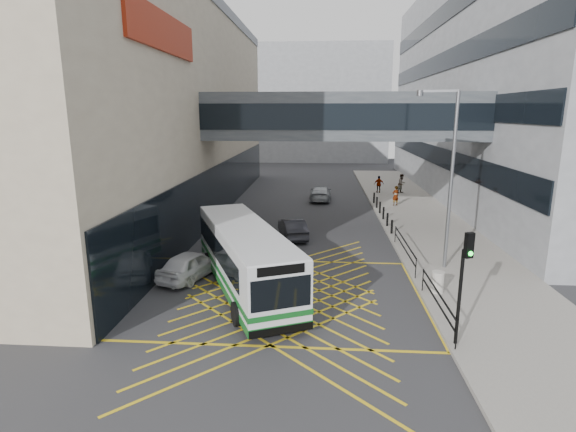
% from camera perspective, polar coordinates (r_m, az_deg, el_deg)
% --- Properties ---
extents(ground, '(120.00, 120.00, 0.00)m').
position_cam_1_polar(ground, '(19.94, -0.85, -9.92)').
color(ground, '#333335').
extents(building_whsmith, '(24.17, 42.00, 16.00)m').
position_cam_1_polar(building_whsmith, '(39.49, -26.23, 12.07)').
color(building_whsmith, tan).
rests_on(building_whsmith, ground).
extents(building_far, '(28.00, 16.00, 18.00)m').
position_cam_1_polar(building_far, '(78.37, 1.55, 13.95)').
color(building_far, gray).
rests_on(building_far, ground).
extents(skybridge, '(20.00, 4.10, 3.00)m').
position_cam_1_polar(skybridge, '(30.31, 6.93, 12.43)').
color(skybridge, '#43484E').
rests_on(skybridge, ground).
extents(pavement, '(6.00, 54.00, 0.16)m').
position_cam_1_polar(pavement, '(34.95, 16.24, -0.20)').
color(pavement, gray).
rests_on(pavement, ground).
extents(box_junction, '(12.00, 9.00, 0.01)m').
position_cam_1_polar(box_junction, '(19.93, -0.85, -9.91)').
color(box_junction, gold).
rests_on(box_junction, ground).
extents(bus, '(6.25, 10.38, 2.89)m').
position_cam_1_polar(bus, '(20.16, -5.57, -5.02)').
color(bus, silver).
rests_on(bus, ground).
extents(car_white, '(3.05, 4.60, 1.36)m').
position_cam_1_polar(car_white, '(22.10, -12.22, -5.99)').
color(car_white, silver).
rests_on(car_white, ground).
extents(car_dark, '(2.51, 4.32, 1.27)m').
position_cam_1_polar(car_dark, '(28.31, 0.59, -1.56)').
color(car_dark, black).
rests_on(car_dark, ground).
extents(car_silver, '(2.13, 4.57, 1.39)m').
position_cam_1_polar(car_silver, '(40.64, 4.17, 2.98)').
color(car_silver, '#9FA4A8').
rests_on(car_silver, ground).
extents(traffic_light, '(0.32, 0.47, 3.93)m').
position_cam_1_polar(traffic_light, '(15.68, 21.46, -6.73)').
color(traffic_light, black).
rests_on(traffic_light, pavement).
extents(street_lamp, '(1.96, 0.61, 8.64)m').
position_cam_1_polar(street_lamp, '(23.03, 19.64, 5.57)').
color(street_lamp, slate).
rests_on(street_lamp, pavement).
extents(litter_bin, '(0.54, 0.54, 0.93)m').
position_cam_1_polar(litter_bin, '(20.63, 18.45, -7.95)').
color(litter_bin, '#ADA89E').
rests_on(litter_bin, pavement).
extents(kerb_railings, '(0.05, 12.54, 1.00)m').
position_cam_1_polar(kerb_railings, '(21.69, 16.07, -6.03)').
color(kerb_railings, black).
rests_on(kerb_railings, pavement).
extents(bollards, '(0.14, 10.14, 0.90)m').
position_cam_1_polar(bollards, '(34.36, 11.81, 0.73)').
color(bollards, black).
rests_on(bollards, pavement).
extents(pedestrian_a, '(0.79, 0.70, 1.63)m').
position_cam_1_polar(pedestrian_a, '(38.49, 13.49, 2.52)').
color(pedestrian_a, gray).
rests_on(pedestrian_a, pavement).
extents(pedestrian_b, '(1.00, 0.97, 1.81)m').
position_cam_1_polar(pedestrian_b, '(44.66, 14.25, 4.01)').
color(pedestrian_b, gray).
rests_on(pedestrian_b, pavement).
extents(pedestrian_c, '(0.99, 0.53, 1.63)m').
position_cam_1_polar(pedestrian_c, '(44.32, 11.47, 3.97)').
color(pedestrian_c, gray).
rests_on(pedestrian_c, pavement).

